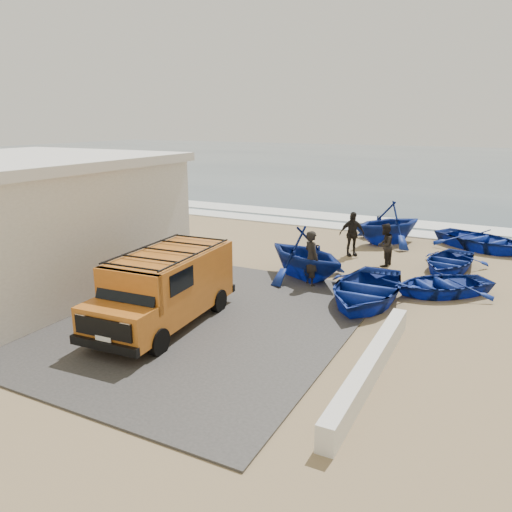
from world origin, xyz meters
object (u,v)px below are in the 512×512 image
at_px(parapet, 371,366).
at_px(boat_near_left, 366,289).
at_px(boat_mid_right, 449,261).
at_px(boat_far_left, 388,223).
at_px(building, 13,221).
at_px(fisherman_middle, 385,245).
at_px(boat_far_right, 481,240).
at_px(boat_mid_left, 305,253).
at_px(van, 165,286).
at_px(fisherman_back, 352,234).
at_px(boat_near_right, 441,284).
at_px(fisherman_front, 311,259).

distance_m(parapet, boat_near_left, 4.73).
bearing_deg(boat_mid_right, boat_far_left, 142.73).
height_order(building, fisherman_middle, building).
height_order(boat_near_left, boat_far_right, boat_near_left).
height_order(parapet, boat_mid_left, boat_mid_left).
bearing_deg(van, fisherman_back, 72.26).
xyz_separation_m(boat_mid_right, fisherman_back, (-3.88, 0.40, 0.57)).
bearing_deg(parapet, van, 176.46).
bearing_deg(boat_near_right, fisherman_middle, -175.14).
relative_size(boat_near_right, fisherman_back, 1.80).
xyz_separation_m(fisherman_front, fisherman_middle, (1.63, 3.54, -0.13)).
bearing_deg(fisherman_middle, boat_near_left, 14.66).
xyz_separation_m(boat_far_left, fisherman_middle, (0.73, -3.67, -0.14)).
xyz_separation_m(van, boat_mid_left, (1.85, 5.55, -0.18)).
bearing_deg(parapet, boat_far_right, 84.12).
height_order(boat_near_left, boat_mid_left, boat_mid_left).
bearing_deg(boat_far_left, fisherman_back, -72.13).
relative_size(parapet, boat_far_right, 1.47).
bearing_deg(fisherman_back, fisherman_front, -128.64).
relative_size(building, boat_near_left, 2.22).
bearing_deg(boat_far_right, boat_mid_left, 174.43).
relative_size(boat_far_left, fisherman_middle, 2.22).
relative_size(building, boat_mid_right, 2.80).
height_order(boat_near_left, boat_near_right, boat_near_left).
relative_size(boat_mid_right, fisherman_middle, 2.03).
distance_m(boat_mid_left, fisherman_middle, 3.59).
bearing_deg(building, fisherman_back, 43.70).
height_order(boat_near_left, boat_far_left, boat_far_left).
distance_m(boat_far_left, boat_far_right, 4.01).
relative_size(boat_far_left, fisherman_back, 2.00).
height_order(boat_far_left, fisherman_front, boat_far_left).
xyz_separation_m(van, fisherman_middle, (3.96, 8.45, -0.29)).
distance_m(boat_near_left, boat_mid_right, 5.15).
xyz_separation_m(parapet, boat_far_left, (-2.53, 12.47, 0.69)).
bearing_deg(boat_near_left, boat_far_right, 72.32).
relative_size(parapet, fisherman_front, 3.14).
xyz_separation_m(boat_near_right, boat_mid_right, (-0.11, 2.95, 0.00)).
height_order(boat_far_right, fisherman_middle, fisherman_middle).
bearing_deg(boat_far_right, boat_far_left, 131.54).
bearing_deg(boat_near_right, boat_mid_left, -124.02).
xyz_separation_m(boat_mid_right, boat_far_left, (-3.04, 3.15, 0.62)).
distance_m(parapet, fisherman_front, 6.32).
bearing_deg(boat_near_right, van, -86.60).
height_order(boat_near_left, fisherman_front, fisherman_front).
distance_m(van, boat_far_right, 14.76).
height_order(boat_mid_right, fisherman_front, fisherman_front).
bearing_deg(parapet, fisherman_middle, 101.57).
bearing_deg(boat_near_left, fisherman_back, 110.82).
distance_m(boat_mid_right, boat_far_right, 4.03).
height_order(building, boat_near_left, building).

